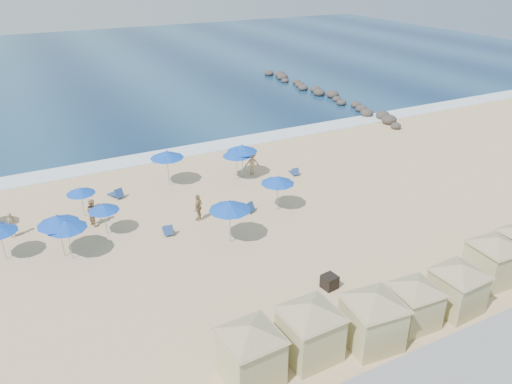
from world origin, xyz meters
The scene contains 30 objects.
ground centered at (0.00, 0.00, 0.00)m, with size 160.00×160.00×0.00m, color #D1B084.
ocean centered at (0.00, 55.00, 0.03)m, with size 160.00×80.00×0.06m, color #0D274B.
surf_line centered at (0.00, 15.50, 0.04)m, with size 160.00×2.50×0.08m, color white.
rock_jetty centered at (24.01, 24.90, 0.36)m, with size 2.56×26.66×0.96m.
trash_bin centered at (3.20, -5.78, 0.35)m, with size 0.71×0.71×0.71m, color black.
cabana_0 centered at (-2.96, -9.18, 1.65)m, with size 4.58×4.58×2.88m.
cabana_1 centered at (-0.24, -9.19, 1.68)m, with size 4.66×4.66×2.93m.
cabana_2 centered at (2.47, -9.84, 1.67)m, with size 4.62×4.62×2.92m.
cabana_3 centered at (4.96, -9.70, 1.47)m, with size 4.10×4.10×2.57m.
cabana_4 centered at (7.45, -9.85, 1.58)m, with size 4.39×4.39×2.76m.
cabana_5 centered at (10.80, -9.07, 1.63)m, with size 4.53×4.53×2.84m.
umbrella_1 centered at (-8.14, 3.44, 2.25)m, with size 2.28×2.28×2.59m.
umbrella_3 centered at (-7.80, 2.97, 2.13)m, with size 2.15×2.15×2.45m.
umbrella_4 centered at (-6.29, 7.72, 1.79)m, with size 1.81×1.81×2.06m.
umbrella_5 centered at (-5.51, 4.72, 1.79)m, with size 1.82×1.82×2.07m.
umbrella_6 centered at (0.65, 0.50, 2.36)m, with size 2.40×2.40×2.73m.
umbrella_7 centered at (0.05, 9.74, 2.37)m, with size 2.40×2.40×2.73m.
umbrella_8 centered at (5.06, 2.75, 2.14)m, with size 2.17×2.17×2.47m.
umbrella_9 centered at (5.41, 8.63, 2.27)m, with size 2.30×2.30×2.62m.
umbrella_10 centered at (4.85, 8.37, 2.08)m, with size 2.11×2.11×2.40m.
beach_chair_0 centered at (-11.16, 8.24, 0.22)m, with size 0.85×1.26×0.64m.
beach_chair_1 centered at (-7.53, 6.31, 0.27)m, with size 1.13×1.53×0.77m.
beach_chair_2 centered at (-3.81, 9.48, 0.26)m, with size 1.00×1.47×0.74m.
beach_chair_3 centered at (-2.26, 3.13, 0.24)m, with size 0.78×1.34×0.69m.
beach_chair_4 centered at (3.19, 3.51, 0.25)m, with size 1.08×1.45×0.73m.
beach_chair_5 centered at (9.10, 7.17, 0.21)m, with size 0.74×1.21×0.62m.
beachgoer_0 centered at (-10.47, 7.01, 0.80)m, with size 0.58×0.38×1.59m, color tan.
beachgoer_1 centered at (-5.95, 6.29, 0.86)m, with size 0.84×0.65×1.72m, color tan.
beachgoer_2 centered at (0.02, 3.87, 0.88)m, with size 1.03×0.43×1.76m, color tan.
beachgoer_3 centered at (6.28, 8.75, 0.90)m, with size 1.16×0.67×1.80m, color tan.
Camera 1 is at (-9.55, -22.27, 15.20)m, focal length 35.00 mm.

